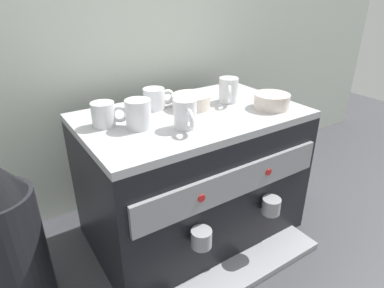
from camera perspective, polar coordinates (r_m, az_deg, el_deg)
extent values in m
plane|color=#38383D|center=(1.23, 0.00, -14.12)|extent=(4.00, 4.00, 0.00)
cube|color=silver|center=(1.29, -8.65, 11.03)|extent=(2.80, 0.03, 0.94)
cube|color=black|center=(1.11, 0.00, -5.80)|extent=(0.68, 0.42, 0.42)
cube|color=#B7B7BC|center=(1.01, 0.00, 4.86)|extent=(0.68, 0.42, 0.02)
cube|color=#939399|center=(0.92, 7.47, -6.69)|extent=(0.62, 0.01, 0.09)
cylinder|color=red|center=(0.85, 1.62, -9.31)|extent=(0.02, 0.01, 0.02)
cylinder|color=red|center=(0.99, 13.00, -4.73)|extent=(0.02, 0.01, 0.02)
cube|color=#939399|center=(1.08, 8.16, -20.86)|extent=(0.57, 0.12, 0.02)
cylinder|color=#939399|center=(0.91, 1.63, -15.89)|extent=(0.06, 0.06, 0.05)
cylinder|color=#939399|center=(1.04, 13.45, -10.31)|extent=(0.06, 0.06, 0.05)
cylinder|color=white|center=(0.89, -1.21, 5.22)|extent=(0.06, 0.06, 0.08)
torus|color=white|center=(0.85, -0.43, 4.22)|extent=(0.03, 0.06, 0.06)
cylinder|color=white|center=(0.90, -9.21, 5.13)|extent=(0.07, 0.07, 0.08)
torus|color=white|center=(0.94, -8.18, 6.13)|extent=(0.05, 0.05, 0.06)
cylinder|color=white|center=(1.10, 6.29, 9.23)|extent=(0.06, 0.06, 0.08)
torus|color=white|center=(1.06, 6.38, 8.55)|extent=(0.04, 0.05, 0.06)
cylinder|color=white|center=(0.93, -15.00, 4.94)|extent=(0.06, 0.06, 0.07)
torus|color=white|center=(0.92, -12.36, 5.08)|extent=(0.05, 0.03, 0.05)
cylinder|color=white|center=(1.04, -6.55, 7.75)|extent=(0.07, 0.07, 0.06)
torus|color=white|center=(1.05, -4.27, 8.10)|extent=(0.05, 0.02, 0.05)
cylinder|color=beige|center=(1.05, -0.17, 7.39)|extent=(0.12, 0.12, 0.04)
cylinder|color=beige|center=(1.05, -0.17, 6.56)|extent=(0.07, 0.07, 0.01)
cylinder|color=beige|center=(1.07, 13.52, 7.22)|extent=(0.11, 0.11, 0.04)
cylinder|color=beige|center=(1.08, 13.43, 6.37)|extent=(0.06, 0.06, 0.01)
cylinder|color=black|center=(0.99, -28.91, -16.27)|extent=(0.18, 0.18, 0.35)
cylinder|color=#B7B7BC|center=(1.45, 17.19, -5.53)|extent=(0.09, 0.09, 0.13)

